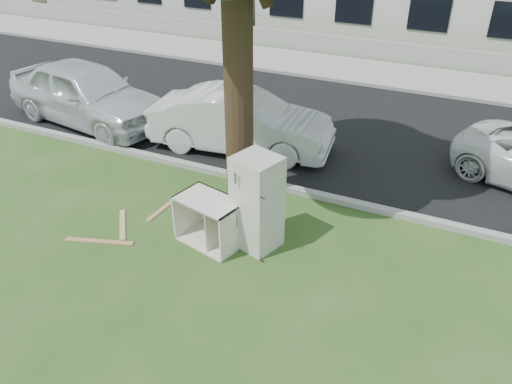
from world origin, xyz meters
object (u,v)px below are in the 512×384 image
at_px(fridge, 257,203).
at_px(car_left, 87,93).
at_px(car_center, 241,122).
at_px(cabinet, 210,221).

relative_size(fridge, car_left, 0.36).
relative_size(fridge, car_center, 0.40).
bearing_deg(car_left, fridge, -106.85).
xyz_separation_m(cabinet, car_left, (-5.56, 3.35, 0.37)).
bearing_deg(cabinet, car_center, 121.34).
bearing_deg(fridge, car_left, 171.84).
xyz_separation_m(fridge, cabinet, (-0.78, -0.29, -0.42)).
distance_m(fridge, cabinet, 0.93).
bearing_deg(fridge, cabinet, -142.27).
relative_size(cabinet, car_left, 0.24).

